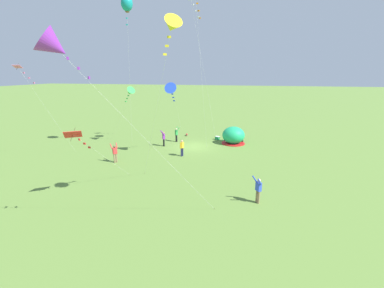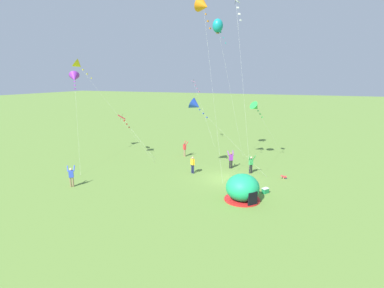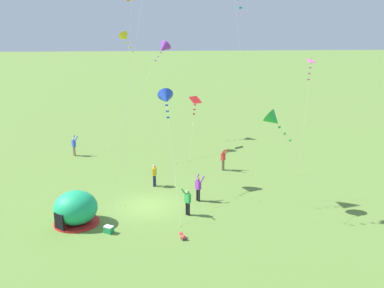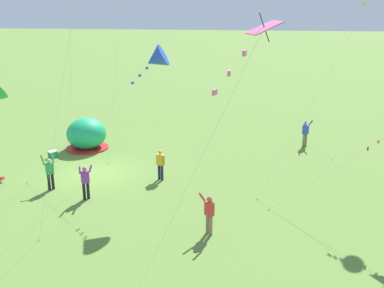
{
  "view_description": "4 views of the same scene",
  "coord_description": "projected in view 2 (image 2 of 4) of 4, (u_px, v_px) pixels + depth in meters",
  "views": [
    {
      "loc": [
        -6.32,
        28.27,
        8.39
      ],
      "look_at": [
        -1.04,
        5.49,
        1.85
      ],
      "focal_mm": 24.0,
      "sensor_mm": 36.0,
      "label": 1
    },
    {
      "loc": [
        -26.28,
        -6.85,
        9.41
      ],
      "look_at": [
        -0.48,
        3.51,
        3.22
      ],
      "focal_mm": 28.0,
      "sensor_mm": 36.0,
      "label": 2
    },
    {
      "loc": [
        0.89,
        -28.45,
        12.37
      ],
      "look_at": [
        3.09,
        1.21,
        4.01
      ],
      "focal_mm": 42.0,
      "sensor_mm": 36.0,
      "label": 3
    },
    {
      "loc": [
        23.12,
        8.95,
        9.33
      ],
      "look_at": [
        1.87,
        5.77,
        2.62
      ],
      "focal_mm": 42.0,
      "sensor_mm": 36.0,
      "label": 4
    }
  ],
  "objects": [
    {
      "name": "kite_teal",
      "position": [
        218.0,
        26.0,
        31.64
      ],
      "size": [
        2.42,
        3.47,
        15.48
      ],
      "color": "silver",
      "rests_on": "ground"
    },
    {
      "name": "kite_purple",
      "position": [
        74.0,
        78.0,
        34.51
      ],
      "size": [
        6.83,
        6.16,
        10.16
      ],
      "color": "silver",
      "rests_on": "ground"
    },
    {
      "name": "person_flying_kite",
      "position": [
        231.0,
        159.0,
        31.53
      ],
      "size": [
        0.67,
        0.72,
        1.89
      ],
      "color": "black",
      "rests_on": "ground"
    },
    {
      "name": "kite_green",
      "position": [
        256.0,
        107.0,
        34.11
      ],
      "size": [
        4.97,
        3.6,
        6.78
      ],
      "color": "silver",
      "rests_on": "ground"
    },
    {
      "name": "kite_yellow",
      "position": [
        78.0,
        65.0,
        29.48
      ],
      "size": [
        5.22,
        6.55,
        11.22
      ],
      "color": "silver",
      "rests_on": "ground"
    },
    {
      "name": "person_with_toddler",
      "position": [
        251.0,
        164.0,
        29.89
      ],
      "size": [
        0.69,
        0.71,
        1.89
      ],
      "color": "black",
      "rests_on": "ground"
    },
    {
      "name": "cooler_box",
      "position": [
        265.0,
        191.0,
        24.87
      ],
      "size": [
        0.64,
        0.6,
        0.44
      ],
      "color": "#1E8C4C",
      "rests_on": "ground"
    },
    {
      "name": "kite_blue",
      "position": [
        195.0,
        105.0,
        29.55
      ],
      "size": [
        1.31,
        7.95,
        7.48
      ],
      "color": "silver",
      "rests_on": "ground"
    },
    {
      "name": "person_center_field",
      "position": [
        71.0,
        176.0,
        26.17
      ],
      "size": [
        0.68,
        0.72,
        1.89
      ],
      "color": "#8C7251",
      "rests_on": "ground"
    },
    {
      "name": "toddler_crawling",
      "position": [
        284.0,
        177.0,
        28.42
      ],
      "size": [
        0.4,
        0.55,
        0.32
      ],
      "color": "red",
      "rests_on": "ground"
    },
    {
      "name": "kite_white",
      "position": [
        237.0,
        10.0,
        25.16
      ],
      "size": [
        3.09,
        2.86,
        16.07
      ],
      "color": "silver",
      "rests_on": "ground"
    },
    {
      "name": "kite_red",
      "position": [
        123.0,
        118.0,
        36.67
      ],
      "size": [
        1.65,
        5.8,
        5.07
      ],
      "color": "silver",
      "rests_on": "ground"
    },
    {
      "name": "popup_tent",
      "position": [
        243.0,
        188.0,
        23.29
      ],
      "size": [
        2.81,
        2.81,
        2.1
      ],
      "color": "#1EAD6B",
      "rests_on": "ground"
    },
    {
      "name": "kite_orange",
      "position": [
        203.0,
        6.0,
        25.28
      ],
      "size": [
        1.7,
        3.18,
        16.08
      ],
      "color": "silver",
      "rests_on": "ground"
    },
    {
      "name": "person_strolling",
      "position": [
        193.0,
        164.0,
        29.89
      ],
      "size": [
        0.38,
        0.55,
        1.72
      ],
      "color": "#1E2347",
      "rests_on": "ground"
    },
    {
      "name": "kite_pink",
      "position": [
        195.0,
        85.0,
        42.02
      ],
      "size": [
        2.14,
        4.28,
        9.18
      ],
      "color": "silver",
      "rests_on": "ground"
    },
    {
      "name": "person_arms_raised",
      "position": [
        185.0,
        148.0,
        36.3
      ],
      "size": [
        0.68,
        0.71,
        1.89
      ],
      "color": "#8C7251",
      "rests_on": "ground"
    },
    {
      "name": "ground_plane",
      "position": [
        228.0,
        179.0,
        28.34
      ],
      "size": [
        300.0,
        300.0,
        0.0
      ],
      "primitive_type": "plane",
      "color": "olive"
    }
  ]
}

